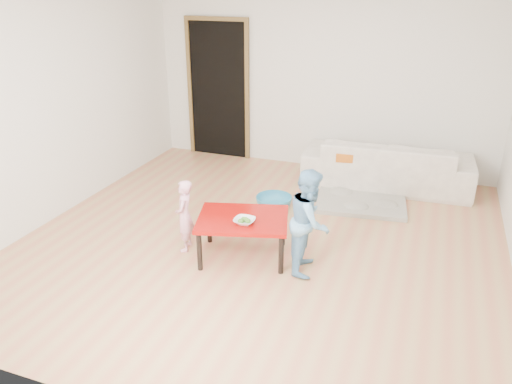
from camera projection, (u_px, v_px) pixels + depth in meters
The scene contains 13 objects.
floor at pixel (262, 240), 5.43m from camera, with size 5.00×5.00×0.01m, color #C77B55.
back_wall at pixel (322, 79), 7.07m from camera, with size 5.00×0.02×2.60m, color white.
left_wall at pixel (58, 104), 5.71m from camera, with size 0.02×5.00×2.60m, color white.
doorway at pixel (219, 91), 7.67m from camera, with size 1.02×0.08×2.11m, color brown, non-canonical shape.
sofa at pixel (387, 163), 6.73m from camera, with size 2.21×0.86×0.64m, color white.
cushion at pixel (353, 155), 6.58m from camera, with size 0.42×0.38×0.11m, color #D16617.
red_table at pixel (243, 237), 5.02m from camera, with size 0.89×0.67×0.44m, color #980C08, non-canonical shape.
bowl at pixel (244, 221), 4.81m from camera, with size 0.20×0.20×0.05m, color white.
broccoli at pixel (244, 221), 4.81m from camera, with size 0.12×0.12×0.06m, color #2D5919, non-canonical shape.
child_pink at pixel (185, 216), 5.11m from camera, with size 0.28×0.18×0.77m, color pink.
child_blue at pixel (310, 221), 4.70m from camera, with size 0.50×0.39×1.03m, color #5E9DDA.
basin at pixel (274, 202), 6.18m from camera, with size 0.45×0.45×0.14m, color teal.
blanket at pixel (361, 201), 6.31m from camera, with size 1.09×0.91×0.05m, color #AAA596, non-canonical shape.
Camera 1 is at (1.59, -4.51, 2.63)m, focal length 35.00 mm.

